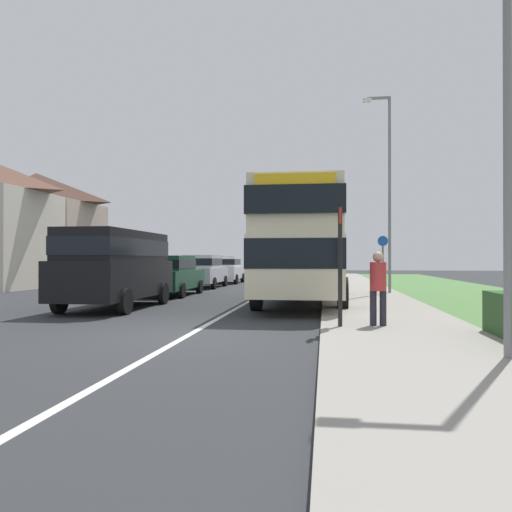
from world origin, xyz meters
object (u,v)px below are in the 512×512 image
Objects in this scene: parked_car_dark_green at (170,274)px; pedestrian_at_stop at (378,285)px; cycle_route_sign at (383,261)px; street_lamp_near at (499,95)px; parked_van_black at (116,263)px; parked_car_silver at (204,270)px; parked_car_white at (226,269)px; double_decker_bus at (303,241)px; bus_stop_sign at (340,258)px; street_lamp_mid at (387,182)px.

pedestrian_at_stop reaches higher than parked_car_dark_green.
street_lamp_near reaches higher than cycle_route_sign.
cycle_route_sign is at bearing 41.17° from parked_van_black.
parked_car_silver reaches higher than parked_car_white.
parked_car_white is 25.46m from street_lamp_near.
double_decker_bus is at bearing 107.69° from street_lamp_near.
double_decker_bus is 10.42m from parked_car_silver.
street_lamp_near reaches higher than double_decker_bus.
parked_car_white is 21.74m from pedestrian_at_stop.
street_lamp_near is at bearing -90.17° from cycle_route_sign.
parked_van_black is at bearing -89.59° from parked_car_dark_green.
street_lamp_near reaches higher than parked_car_white.
cycle_route_sign reaches higher than parked_car_dark_green.
parked_car_white is 1.55× the size of bus_stop_sign.
parked_car_dark_green is 0.69× the size of street_lamp_near.
parked_van_black reaches higher than parked_car_dark_green.
cycle_route_sign is at bearing -45.42° from parked_car_white.
parked_van_black is 1.31× the size of parked_car_white.
pedestrian_at_stop is (7.27, -20.49, 0.05)m from parked_car_white.
parked_car_dark_green is at bearing 128.13° from pedestrian_at_stop.
parked_van_black is 2.03× the size of bus_stop_sign.
parked_car_silver is (-5.62, 8.69, -1.20)m from double_decker_bus.
parked_van_black is 2.09× the size of cycle_route_sign.
pedestrian_at_stop is at bearing 112.30° from street_lamp_near.
street_lamp_near is (8.83, -12.82, 2.94)m from parked_car_dark_green.
pedestrian_at_stop is (7.48, -9.53, 0.06)m from parked_car_dark_green.
street_lamp_mid is (8.91, 6.80, 3.30)m from parked_van_black.
cycle_route_sign is at bearing 56.87° from double_decker_bus.
bus_stop_sign is at bearing -101.65° from street_lamp_mid.
street_lamp_mid is at bearing 7.88° from parked_car_dark_green.
parked_van_black is 11.66m from street_lamp_near.
parked_van_black is 1.15× the size of parked_car_silver.
double_decker_bus reaches higher than parked_van_black.
parked_car_silver is 2.75× the size of pedestrian_at_stop.
pedestrian_at_stop is 0.99m from bus_stop_sign.
bus_stop_sign is at bearing -72.61° from parked_car_white.
bus_stop_sign is 0.39× the size of street_lamp_near.
cycle_route_sign is (1.39, 11.69, 0.45)m from pedestrian_at_stop.
parked_car_silver is 9.62m from cycle_route_sign.
parked_car_silver is at bearing 122.86° from double_decker_bus.
pedestrian_at_stop is (7.44, -3.97, -0.42)m from parked_van_black.
parked_car_dark_green is at bearing 124.56° from street_lamp_near.
bus_stop_sign is at bearing -100.40° from cycle_route_sign.
parked_car_white is 1.60× the size of cycle_route_sign.
pedestrian_at_stop is at bearing -70.45° from parked_car_white.
street_lamp_mid is (8.75, -9.72, 3.78)m from parked_car_white.
parked_car_white is at bearing 107.39° from bus_stop_sign.
street_lamp_mid reaches higher than parked_car_dark_green.
bus_stop_sign is 0.31× the size of street_lamp_mid.
street_lamp_near reaches higher than parked_car_dark_green.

